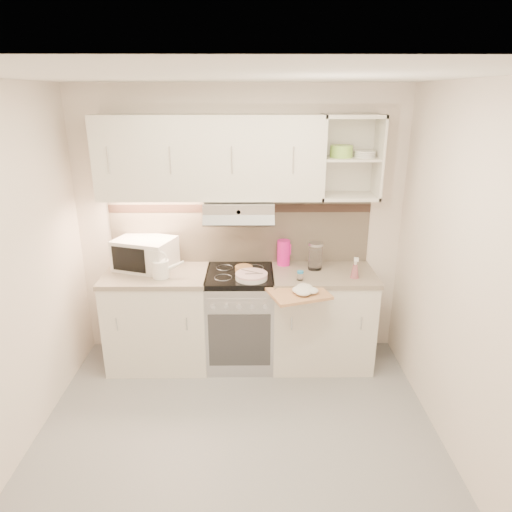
% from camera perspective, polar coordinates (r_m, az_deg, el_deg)
% --- Properties ---
extents(ground, '(3.00, 3.00, 0.00)m').
position_cam_1_polar(ground, '(3.61, -2.34, -22.21)').
color(ground, gray).
rests_on(ground, ground).
extents(room_shell, '(3.04, 2.84, 2.52)m').
position_cam_1_polar(room_shell, '(3.16, -2.50, 5.30)').
color(room_shell, '#F1E1D2').
rests_on(room_shell, ground).
extents(base_cabinet_left, '(0.90, 0.60, 0.86)m').
position_cam_1_polar(base_cabinet_left, '(4.36, -11.98, -7.83)').
color(base_cabinet_left, silver).
rests_on(base_cabinet_left, ground).
extents(worktop_left, '(0.92, 0.62, 0.04)m').
position_cam_1_polar(worktop_left, '(4.18, -12.40, -2.33)').
color(worktop_left, gray).
rests_on(worktop_left, base_cabinet_left).
extents(base_cabinet_right, '(0.90, 0.60, 0.86)m').
position_cam_1_polar(base_cabinet_right, '(4.32, 8.11, -7.84)').
color(base_cabinet_right, silver).
rests_on(base_cabinet_right, ground).
extents(worktop_right, '(0.92, 0.62, 0.04)m').
position_cam_1_polar(worktop_right, '(4.13, 8.40, -2.29)').
color(worktop_right, gray).
rests_on(worktop_right, base_cabinet_right).
extents(electric_range, '(0.60, 0.60, 0.90)m').
position_cam_1_polar(electric_range, '(4.26, -1.98, -7.71)').
color(electric_range, '#B7B7BC').
rests_on(electric_range, ground).
extents(microwave, '(0.59, 0.51, 0.28)m').
position_cam_1_polar(microwave, '(4.25, -13.67, 0.28)').
color(microwave, silver).
rests_on(microwave, worktop_left).
extents(watering_can, '(0.28, 0.14, 0.24)m').
position_cam_1_polar(watering_can, '(4.03, -11.71, -1.49)').
color(watering_can, white).
rests_on(watering_can, worktop_left).
extents(plate_stack, '(0.28, 0.28, 0.06)m').
position_cam_1_polar(plate_stack, '(3.93, -0.57, -2.51)').
color(plate_stack, silver).
rests_on(plate_stack, electric_range).
extents(bread_loaf, '(0.16, 0.16, 0.04)m').
position_cam_1_polar(bread_loaf, '(4.12, -1.53, -1.56)').
color(bread_loaf, '#AA7C49').
rests_on(bread_loaf, electric_range).
extents(pink_pitcher, '(0.13, 0.12, 0.24)m').
position_cam_1_polar(pink_pitcher, '(4.23, 3.48, 0.43)').
color(pink_pitcher, '#E61791').
rests_on(pink_pitcher, worktop_right).
extents(glass_jar, '(0.13, 0.13, 0.25)m').
position_cam_1_polar(glass_jar, '(4.15, 7.41, 0.01)').
color(glass_jar, white).
rests_on(glass_jar, worktop_right).
extents(spice_jar, '(0.06, 0.06, 0.08)m').
position_cam_1_polar(spice_jar, '(3.92, 5.55, -2.45)').
color(spice_jar, silver).
rests_on(spice_jar, worktop_right).
extents(spray_bottle, '(0.08, 0.08, 0.20)m').
position_cam_1_polar(spray_bottle, '(4.03, 12.27, -1.64)').
color(spray_bottle, pink).
rests_on(spray_bottle, worktop_right).
extents(cutting_board, '(0.57, 0.54, 0.03)m').
position_cam_1_polar(cutting_board, '(3.77, 5.18, -4.51)').
color(cutting_board, tan).
rests_on(cutting_board, base_cabinet_right).
extents(dish_towel, '(0.28, 0.25, 0.07)m').
position_cam_1_polar(dish_towel, '(3.72, 5.94, -4.05)').
color(dish_towel, white).
rests_on(dish_towel, cutting_board).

